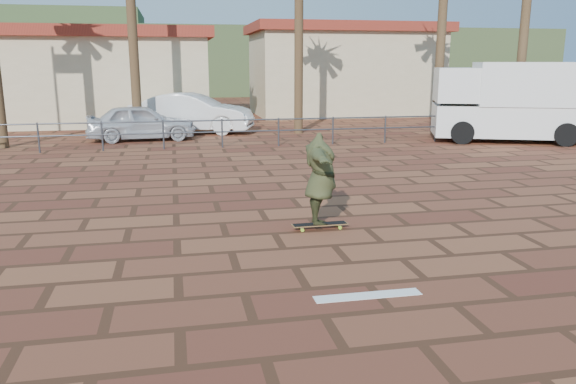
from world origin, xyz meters
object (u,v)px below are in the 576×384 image
object	(u,v)px
longboard	(320,225)
car_silver	(141,122)
skateboarder	(320,179)
car_white	(192,113)
campervan	(514,100)

from	to	relation	value
longboard	car_silver	distance (m)	13.30
skateboarder	car_white	bearing A→B (deg)	12.43
longboard	skateboarder	distance (m)	0.83
longboard	campervan	bearing A→B (deg)	43.13
longboard	skateboarder	xyz separation A→B (m)	(-0.00, -0.00, 0.83)
campervan	car_white	distance (m)	12.74
skateboarder	car_silver	distance (m)	13.29
campervan	car_white	world-z (taller)	campervan
skateboarder	car_silver	bearing A→B (deg)	21.95
campervan	car_white	xyz separation A→B (m)	(-11.68, 5.02, -0.70)
skateboarder	car_silver	world-z (taller)	skateboarder
longboard	campervan	xyz separation A→B (m)	(9.98, 9.71, 1.45)
skateboarder	car_white	xyz separation A→B (m)	(-1.70, 14.72, -0.08)
skateboarder	campervan	distance (m)	13.94
longboard	car_white	distance (m)	14.84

